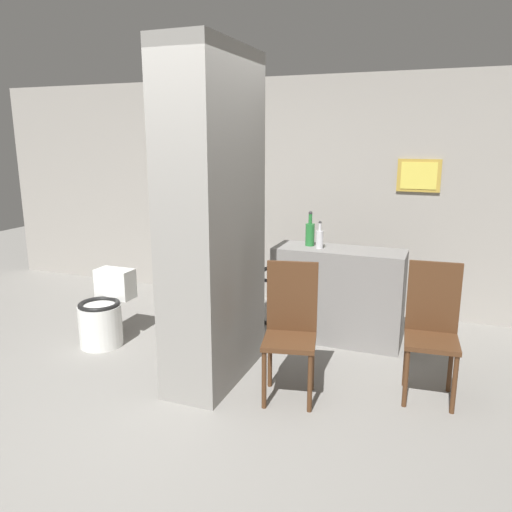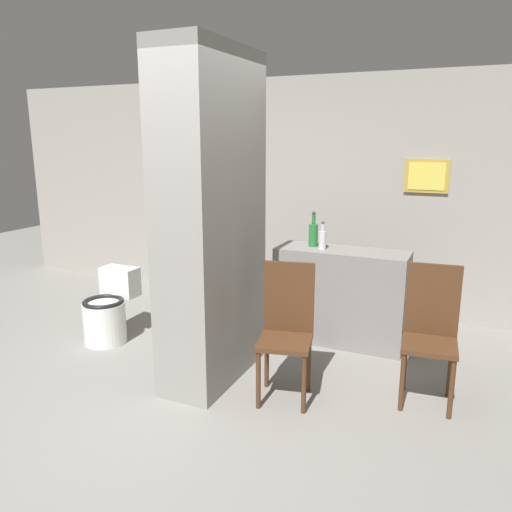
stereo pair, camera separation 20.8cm
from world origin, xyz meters
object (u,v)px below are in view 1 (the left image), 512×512
object	(u,v)px
chair_by_doorway	(432,326)
bottle_tall	(310,233)
toilet	(104,314)
chair_near_pillar	(291,326)
bicycle	(231,291)

from	to	relation	value
chair_by_doorway	bottle_tall	xyz separation A→B (m)	(-1.19, 0.84, 0.48)
toilet	chair_near_pillar	bearing A→B (deg)	-8.50
bicycle	bottle_tall	world-z (taller)	bottle_tall
toilet	chair_by_doorway	distance (m)	2.96
chair_near_pillar	toilet	bearing A→B (deg)	159.19
chair_by_doorway	bicycle	xyz separation A→B (m)	(-2.05, 0.88, -0.21)
bicycle	bottle_tall	distance (m)	1.10
toilet	chair_by_doorway	bearing A→B (deg)	1.66
toilet	chair_by_doorway	size ratio (longest dim) A/B	0.66
toilet	bicycle	distance (m)	1.32
toilet	bottle_tall	world-z (taller)	bottle_tall
chair_by_doorway	bicycle	bearing A→B (deg)	151.99
chair_by_doorway	bicycle	size ratio (longest dim) A/B	0.63
bicycle	bottle_tall	bearing A→B (deg)	-2.08
bicycle	chair_near_pillar	bearing A→B (deg)	-49.92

